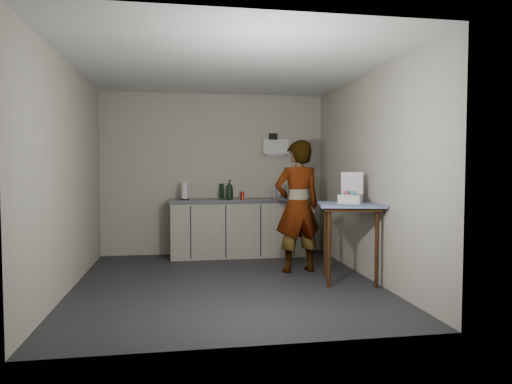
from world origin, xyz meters
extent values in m
plane|color=#28282D|center=(0.00, 0.00, 0.00)|extent=(4.00, 4.00, 0.00)
cube|color=beige|center=(0.00, 1.99, 1.30)|extent=(3.60, 0.02, 2.60)
cube|color=beige|center=(1.79, 0.00, 1.30)|extent=(0.02, 4.00, 2.60)
cube|color=beige|center=(-1.79, 0.00, 1.30)|extent=(0.02, 4.00, 2.60)
cube|color=white|center=(0.00, 0.00, 2.60)|extent=(3.60, 4.00, 0.01)
cube|color=black|center=(0.40, 1.70, 0.04)|extent=(2.20, 0.52, 0.08)
cube|color=beige|center=(0.40, 1.70, 0.43)|extent=(2.20, 0.58, 0.86)
cube|color=#464950|center=(0.40, 1.70, 0.89)|extent=(2.24, 0.62, 0.05)
cube|color=black|center=(-0.40, 1.41, 0.43)|extent=(0.02, 0.01, 0.80)
cube|color=black|center=(0.13, 1.41, 0.43)|extent=(0.02, 0.01, 0.80)
cube|color=black|center=(0.67, 1.41, 0.43)|extent=(0.01, 0.01, 0.80)
cube|color=black|center=(1.20, 1.41, 0.43)|extent=(0.02, 0.01, 0.80)
cube|color=white|center=(1.00, 1.92, 1.75)|extent=(0.42, 0.16, 0.24)
cube|color=white|center=(1.00, 1.97, 1.61)|extent=(0.30, 0.06, 0.04)
cube|color=black|center=(0.95, 1.83, 1.91)|extent=(0.14, 0.02, 0.10)
cylinder|color=#3C200D|center=(1.17, -0.38, 0.45)|extent=(0.05, 0.05, 0.89)
cylinder|color=#3C200D|center=(1.70, -0.51, 0.45)|extent=(0.05, 0.05, 0.89)
cylinder|color=#3C200D|center=(1.30, 0.15, 0.45)|extent=(0.05, 0.05, 0.89)
cylinder|color=#3C200D|center=(1.83, 0.02, 0.45)|extent=(0.05, 0.05, 0.89)
cube|color=#3C200D|center=(1.50, -0.18, 0.91)|extent=(0.80, 0.80, 0.04)
cube|color=#193098|center=(1.50, -0.18, 0.95)|extent=(0.90, 0.90, 0.03)
imported|color=#B2A593|center=(1.01, 0.46, 0.88)|extent=(0.71, 0.52, 1.77)
imported|color=black|center=(0.21, 1.61, 1.06)|extent=(0.15, 0.15, 0.30)
cylinder|color=red|center=(0.42, 1.68, 0.97)|extent=(0.06, 0.06, 0.12)
cylinder|color=black|center=(0.10, 1.79, 1.03)|extent=(0.07, 0.07, 0.24)
cylinder|color=black|center=(-0.49, 1.68, 0.92)|extent=(0.15, 0.15, 0.01)
cylinder|color=white|center=(-0.49, 1.68, 1.05)|extent=(0.10, 0.10, 0.25)
cube|color=silver|center=(1.09, 1.73, 0.92)|extent=(0.36, 0.27, 0.02)
cylinder|color=silver|center=(0.92, 1.61, 1.04)|extent=(0.01, 0.01, 0.23)
cylinder|color=silver|center=(1.25, 1.61, 1.04)|extent=(0.01, 0.01, 0.23)
cylinder|color=silver|center=(0.92, 1.84, 1.04)|extent=(0.01, 0.01, 0.23)
cylinder|color=silver|center=(1.25, 1.84, 1.04)|extent=(0.01, 0.01, 0.23)
cylinder|color=white|center=(1.00, 1.73, 1.03)|extent=(0.04, 0.20, 0.20)
cylinder|color=white|center=(1.07, 1.73, 1.03)|extent=(0.04, 0.20, 0.20)
cylinder|color=white|center=(1.14, 1.73, 1.03)|extent=(0.04, 0.20, 0.20)
cube|color=white|center=(1.50, -0.19, 0.97)|extent=(0.37, 0.37, 0.01)
cube|color=white|center=(1.44, -0.30, 1.03)|extent=(0.24, 0.14, 0.10)
cube|color=white|center=(1.56, -0.07, 1.03)|extent=(0.24, 0.14, 0.10)
cube|color=white|center=(1.38, -0.13, 1.03)|extent=(0.14, 0.24, 0.10)
cube|color=white|center=(1.61, -0.25, 1.03)|extent=(0.14, 0.24, 0.10)
cube|color=white|center=(1.57, -0.07, 1.21)|extent=(0.24, 0.14, 0.27)
cylinder|color=white|center=(1.50, -0.19, 1.03)|extent=(0.18, 0.18, 0.10)
sphere|color=#D74F7E|center=(1.44, -0.19, 1.09)|extent=(0.06, 0.06, 0.06)
sphere|color=#55B7E7|center=(1.52, -0.24, 1.09)|extent=(0.06, 0.06, 0.06)
sphere|color=#5EE586|center=(1.52, -0.15, 1.09)|extent=(0.06, 0.06, 0.06)
sphere|color=#D74F7E|center=(1.48, -0.13, 1.09)|extent=(0.06, 0.06, 0.06)
camera|label=1|loc=(-0.54, -5.46, 1.40)|focal=32.00mm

